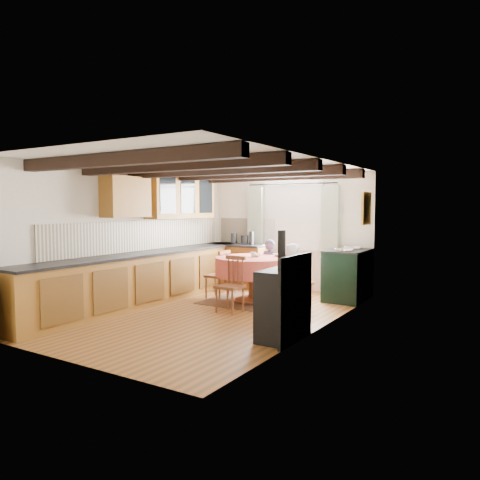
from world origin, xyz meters
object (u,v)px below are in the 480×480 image
Objects in this scene: chair_left at (217,274)px; chair_right at (299,281)px; chair_near at (230,284)px; aga_range at (348,274)px; cast_iron_stove at (281,286)px; cup at (253,254)px; dining_table at (253,280)px; child_far at (270,268)px; child_right at (292,275)px.

chair_right is at bearing 90.06° from chair_left.
chair_near is at bearing 145.20° from chair_right.
chair_right is 0.86× the size of aga_range.
cast_iron_stove reaches higher than chair_near.
chair_near is at bearing 42.20° from chair_left.
cup reaches higher than chair_right.
child_far is (-0.00, 0.65, 0.14)m from dining_table.
cast_iron_stove is at bearing -51.02° from dining_table.
child_right is at bearing 129.23° from chair_right.
aga_range is at bearing -20.53° from chair_right.
chair_near is at bearing -85.69° from dining_table.
chair_left is at bearing 137.24° from chair_near.
chair_right is at bearing 107.82° from cast_iron_stove.
child_right is (1.58, -0.01, 0.10)m from chair_left.
child_far is at bearing 126.21° from chair_left.
chair_near is 0.89× the size of aga_range.
dining_table is at bearing 91.72° from child_far.
chair_near reaches higher than chair_left.
chair_left reaches higher than chair_right.
cast_iron_stove reaches higher than child_right.
chair_near is 0.65× the size of cast_iron_stove.
aga_range is at bearing 39.19° from cup.
cast_iron_stove is 2.91m from child_far.
child_far reaches higher than chair_near.
dining_table is 1.32× the size of aga_range.
chair_left is at bearing 178.15° from cup.
child_far reaches higher than cup.
aga_range is (1.38, 1.12, 0.07)m from dining_table.
aga_range is 10.22× the size of cup.
child_right is at bearing 141.97° from child_far.
aga_range is 0.73× the size of cast_iron_stove.
chair_left is at bearing -153.27° from aga_range.
chair_near is at bearing 145.86° from cast_iron_stove.
aga_range is at bearing 59.92° from chair_near.
cup is (-1.49, 1.84, 0.16)m from cast_iron_stove.
dining_table is 1.53× the size of chair_right.
child_far is 0.73m from cup.
chair_near is 1.14m from child_right.
child_far reaches higher than chair_right.
child_right is (0.78, -0.64, 0.00)m from child_far.
child_far is (-0.07, 1.52, 0.09)m from chair_near.
chair_right is at bearing 53.05° from chair_near.
dining_table is at bearing 47.86° from cup.
chair_right is 0.81× the size of child_right.
child_far is at bearing 120.95° from cast_iron_stove.
aga_range is at bearing 92.13° from cast_iron_stove.
cast_iron_stove is at bearing -50.98° from cup.
chair_near is 1.53m from child_far.
chair_right is (0.87, 0.08, 0.03)m from dining_table.
chair_right is 0.81× the size of child_far.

